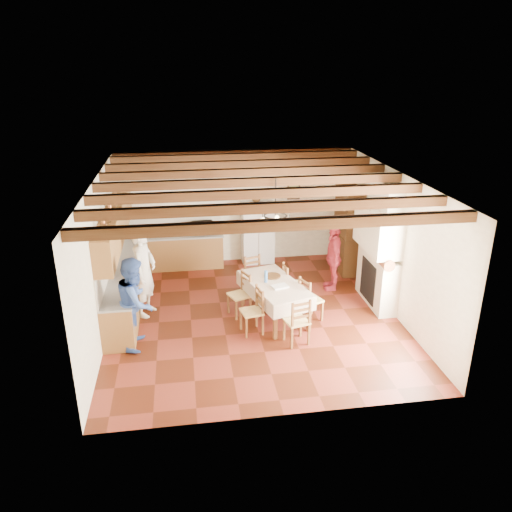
# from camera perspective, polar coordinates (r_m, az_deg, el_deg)

# --- Properties ---
(floor) EXTENTS (6.00, 6.50, 0.02)m
(floor) POSITION_cam_1_polar(r_m,az_deg,el_deg) (10.77, -0.29, -6.86)
(floor) COLOR #44180B
(floor) RESTS_ON ground
(ceiling) EXTENTS (6.00, 6.50, 0.02)m
(ceiling) POSITION_cam_1_polar(r_m,az_deg,el_deg) (9.70, -0.32, 9.02)
(ceiling) COLOR silver
(ceiling) RESTS_ON ground
(wall_back) EXTENTS (6.00, 0.02, 3.00)m
(wall_back) POSITION_cam_1_polar(r_m,az_deg,el_deg) (13.21, -2.36, 5.66)
(wall_back) COLOR beige
(wall_back) RESTS_ON ground
(wall_front) EXTENTS (6.00, 0.02, 3.00)m
(wall_front) POSITION_cam_1_polar(r_m,az_deg,el_deg) (7.24, 3.46, -8.49)
(wall_front) COLOR beige
(wall_front) RESTS_ON ground
(wall_left) EXTENTS (0.02, 6.50, 3.00)m
(wall_left) POSITION_cam_1_polar(r_m,az_deg,el_deg) (10.18, -17.31, -0.27)
(wall_left) COLOR beige
(wall_left) RESTS_ON ground
(wall_right) EXTENTS (0.02, 6.50, 3.00)m
(wall_right) POSITION_cam_1_polar(r_m,az_deg,el_deg) (10.96, 15.47, 1.48)
(wall_right) COLOR beige
(wall_right) RESTS_ON ground
(ceiling_beams) EXTENTS (6.00, 6.30, 0.16)m
(ceiling_beams) POSITION_cam_1_polar(r_m,az_deg,el_deg) (9.73, -0.32, 8.45)
(ceiling_beams) COLOR #34180A
(ceiling_beams) RESTS_ON ground
(lower_cabinets_left) EXTENTS (0.60, 4.30, 0.86)m
(lower_cabinets_left) POSITION_cam_1_polar(r_m,az_deg,el_deg) (11.51, -14.52, -3.20)
(lower_cabinets_left) COLOR brown
(lower_cabinets_left) RESTS_ON ground
(lower_cabinets_back) EXTENTS (2.30, 0.60, 0.86)m
(lower_cabinets_back) POSITION_cam_1_polar(r_m,az_deg,el_deg) (13.19, -8.84, 0.48)
(lower_cabinets_back) COLOR brown
(lower_cabinets_back) RESTS_ON ground
(countertop_left) EXTENTS (0.62, 4.30, 0.04)m
(countertop_left) POSITION_cam_1_polar(r_m,az_deg,el_deg) (11.33, -14.73, -1.14)
(countertop_left) COLOR gray
(countertop_left) RESTS_ON lower_cabinets_left
(countertop_back) EXTENTS (2.34, 0.62, 0.04)m
(countertop_back) POSITION_cam_1_polar(r_m,az_deg,el_deg) (13.04, -8.95, 2.33)
(countertop_back) COLOR gray
(countertop_back) RESTS_ON lower_cabinets_back
(backsplash_left) EXTENTS (0.03, 4.30, 0.60)m
(backsplash_left) POSITION_cam_1_polar(r_m,az_deg,el_deg) (11.26, -16.32, 0.29)
(backsplash_left) COLOR beige
(backsplash_left) RESTS_ON ground
(backsplash_back) EXTENTS (2.30, 0.03, 0.60)m
(backsplash_back) POSITION_cam_1_polar(r_m,az_deg,el_deg) (13.21, -9.04, 4.04)
(backsplash_back) COLOR beige
(backsplash_back) RESTS_ON ground
(upper_cabinets) EXTENTS (0.35, 4.20, 0.70)m
(upper_cabinets) POSITION_cam_1_polar(r_m,az_deg,el_deg) (11.02, -15.84, 3.49)
(upper_cabinets) COLOR brown
(upper_cabinets) RESTS_ON ground
(fireplace) EXTENTS (0.56, 1.60, 2.80)m
(fireplace) POSITION_cam_1_polar(r_m,az_deg,el_deg) (11.05, 13.64, 1.28)
(fireplace) COLOR beige
(fireplace) RESTS_ON ground
(wall_picture) EXTENTS (0.34, 0.03, 0.42)m
(wall_picture) POSITION_cam_1_polar(r_m,az_deg,el_deg) (13.34, 4.32, 7.33)
(wall_picture) COLOR black
(wall_picture) RESTS_ON ground
(refrigerator) EXTENTS (0.86, 0.71, 1.66)m
(refrigerator) POSITION_cam_1_polar(r_m,az_deg,el_deg) (13.34, 0.11, 2.83)
(refrigerator) COLOR white
(refrigerator) RESTS_ON floor
(hutch) EXTENTS (0.55, 1.22, 2.19)m
(hutch) POSITION_cam_1_polar(r_m,az_deg,el_deg) (12.90, 10.48, 3.02)
(hutch) COLOR #39210E
(hutch) RESTS_ON floor
(dining_table) EXTENTS (1.40, 2.01, 0.80)m
(dining_table) POSITION_cam_1_polar(r_m,az_deg,el_deg) (10.40, 2.10, -3.49)
(dining_table) COLOR #EEE8CD
(dining_table) RESTS_ON floor
(chandelier) EXTENTS (0.47, 0.47, 0.03)m
(chandelier) POSITION_cam_1_polar(r_m,az_deg,el_deg) (9.85, 2.22, 4.62)
(chandelier) COLOR black
(chandelier) RESTS_ON ground
(chair_left_near) EXTENTS (0.47, 0.49, 0.96)m
(chair_left_near) POSITION_cam_1_polar(r_m,az_deg,el_deg) (9.93, -0.51, -6.29)
(chair_left_near) COLOR brown
(chair_left_near) RESTS_ON floor
(chair_left_far) EXTENTS (0.53, 0.54, 0.96)m
(chair_left_far) POSITION_cam_1_polar(r_m,az_deg,el_deg) (10.60, -1.94, -4.39)
(chair_left_far) COLOR brown
(chair_left_far) RESTS_ON floor
(chair_right_near) EXTENTS (0.53, 0.54, 0.96)m
(chair_right_near) POSITION_cam_1_polar(r_m,az_deg,el_deg) (10.47, 6.29, -4.88)
(chair_right_near) COLOR brown
(chair_right_near) RESTS_ON floor
(chair_right_far) EXTENTS (0.42, 0.44, 0.96)m
(chair_right_far) POSITION_cam_1_polar(r_m,az_deg,el_deg) (11.08, 4.19, -3.23)
(chair_right_far) COLOR brown
(chair_right_far) RESTS_ON floor
(chair_end_near) EXTENTS (0.50, 0.49, 0.96)m
(chair_end_near) POSITION_cam_1_polar(r_m,az_deg,el_deg) (9.62, 4.67, -7.34)
(chair_end_near) COLOR brown
(chair_end_near) RESTS_ON floor
(chair_end_far) EXTENTS (0.52, 0.51, 0.96)m
(chair_end_far) POSITION_cam_1_polar(r_m,az_deg,el_deg) (11.39, -0.05, -2.45)
(chair_end_far) COLOR brown
(chair_end_far) RESTS_ON floor
(person_man) EXTENTS (0.68, 0.83, 1.95)m
(person_man) POSITION_cam_1_polar(r_m,az_deg,el_deg) (10.70, -12.66, -1.77)
(person_man) COLOR white
(person_man) RESTS_ON floor
(person_woman_blue) EXTENTS (0.77, 0.94, 1.78)m
(person_woman_blue) POSITION_cam_1_polar(r_m,az_deg,el_deg) (9.61, -13.58, -5.18)
(person_woman_blue) COLOR #3555A2
(person_woman_blue) RESTS_ON floor
(person_woman_red) EXTENTS (0.51, 0.98, 1.60)m
(person_woman_red) POSITION_cam_1_polar(r_m,az_deg,el_deg) (11.82, 8.82, -0.12)
(person_woman_red) COLOR #B92F3D
(person_woman_red) RESTS_ON floor
(microwave) EXTENTS (0.57, 0.39, 0.31)m
(microwave) POSITION_cam_1_polar(r_m,az_deg,el_deg) (12.99, -6.11, 3.21)
(microwave) COLOR silver
(microwave) RESTS_ON countertop_back
(fridge_vase) EXTENTS (0.33, 0.33, 0.27)m
(fridge_vase) POSITION_cam_1_polar(r_m,az_deg,el_deg) (13.06, 0.00, 6.84)
(fridge_vase) COLOR #39210E
(fridge_vase) RESTS_ON refrigerator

